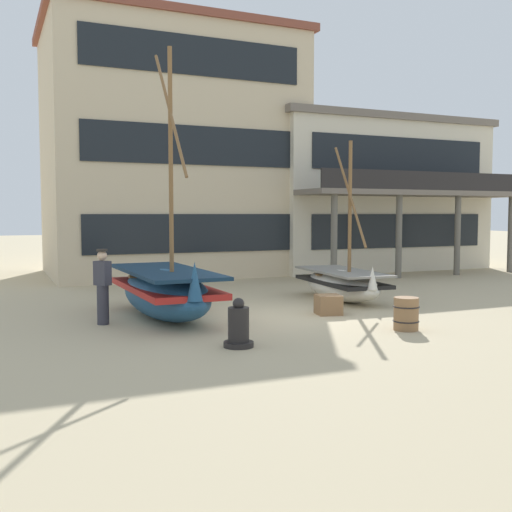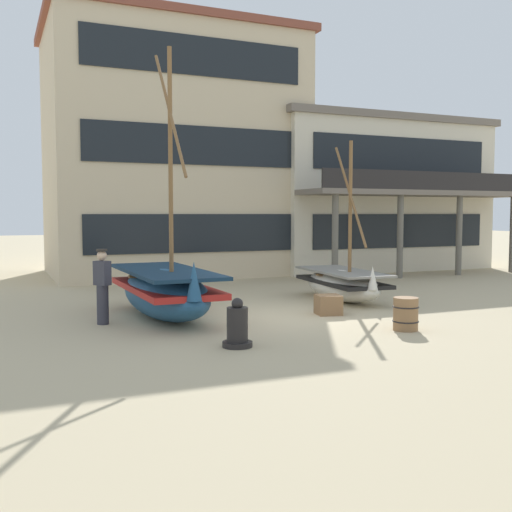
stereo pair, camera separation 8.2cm
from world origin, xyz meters
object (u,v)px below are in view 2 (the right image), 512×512
object	(u,v)px
capstan_winch	(237,327)
cargo_crate	(328,305)
fisherman_by_hull	(102,287)
harbor_building_annex	(361,195)
fishing_boat_near_left	(342,283)
harbor_building_main	(172,154)
fishing_boat_centre_large	(165,291)
wooden_barrel	(406,314)

from	to	relation	value
capstan_winch	cargo_crate	world-z (taller)	capstan_winch
fisherman_by_hull	harbor_building_annex	xyz separation A→B (m)	(13.44, 10.23, 2.50)
fishing_boat_near_left	cargo_crate	xyz separation A→B (m)	(-1.58, -1.91, -0.25)
fisherman_by_hull	harbor_building_main	size ratio (longest dim) A/B	0.17
fishing_boat_centre_large	harbor_building_annex	xyz separation A→B (m)	(11.95, 9.97, 2.68)
fishing_boat_centre_large	harbor_building_annex	bearing A→B (deg)	39.85
fishing_boat_near_left	harbor_building_annex	size ratio (longest dim) A/B	0.43
fishing_boat_centre_large	cargo_crate	world-z (taller)	fishing_boat_centre_large
fishing_boat_near_left	wooden_barrel	bearing A→B (deg)	-104.26
fishing_boat_near_left	fisherman_by_hull	bearing A→B (deg)	-171.22
wooden_barrel	cargo_crate	xyz separation A→B (m)	(-0.48, 2.41, -0.11)
capstan_winch	harbor_building_main	distance (m)	15.04
fishing_boat_centre_large	harbor_building_annex	distance (m)	15.79
wooden_barrel	fishing_boat_near_left	bearing A→B (deg)	75.74
fisherman_by_hull	cargo_crate	xyz separation A→B (m)	(5.29, -0.85, -0.59)
harbor_building_annex	fishing_boat_centre_large	bearing A→B (deg)	-140.15
capstan_winch	harbor_building_annex	bearing A→B (deg)	49.60
cargo_crate	wooden_barrel	bearing A→B (deg)	-78.71
fishing_boat_centre_large	fisherman_by_hull	distance (m)	1.53
fishing_boat_centre_large	fisherman_by_hull	size ratio (longest dim) A/B	3.71
fishing_boat_near_left	fishing_boat_centre_large	xyz separation A→B (m)	(-5.37, -0.80, 0.16)
wooden_barrel	cargo_crate	distance (m)	2.46
fishing_boat_near_left	fisherman_by_hull	distance (m)	6.96
fishing_boat_near_left	fishing_boat_centre_large	size ratio (longest dim) A/B	0.71
fishing_boat_centre_large	wooden_barrel	world-z (taller)	fishing_boat_centre_large
fishing_boat_near_left	fishing_boat_centre_large	bearing A→B (deg)	-171.51
fishing_boat_centre_large	fishing_boat_near_left	bearing A→B (deg)	8.49
fishing_boat_near_left	wooden_barrel	xyz separation A→B (m)	(-1.10, -4.32, -0.14)
harbor_building_main	harbor_building_annex	size ratio (longest dim) A/B	0.97
fishing_boat_centre_large	cargo_crate	distance (m)	3.97
fishing_boat_centre_large	cargo_crate	bearing A→B (deg)	-16.36
fisherman_by_hull	cargo_crate	size ratio (longest dim) A/B	2.93
fisherman_by_hull	wooden_barrel	xyz separation A→B (m)	(5.77, -3.26, -0.48)
capstan_winch	harbor_building_annex	xyz separation A→B (m)	(11.53, 13.55, 2.96)
capstan_winch	cargo_crate	xyz separation A→B (m)	(3.38, 2.47, -0.13)
cargo_crate	harbor_building_main	bearing A→B (deg)	93.27
wooden_barrel	harbor_building_annex	world-z (taller)	harbor_building_annex
fishing_boat_near_left	capstan_winch	world-z (taller)	fishing_boat_near_left
wooden_barrel	fishing_boat_centre_large	bearing A→B (deg)	140.52
capstan_winch	harbor_building_main	size ratio (longest dim) A/B	0.09
capstan_winch	wooden_barrel	world-z (taller)	capstan_winch
fishing_boat_near_left	harbor_building_annex	bearing A→B (deg)	54.34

